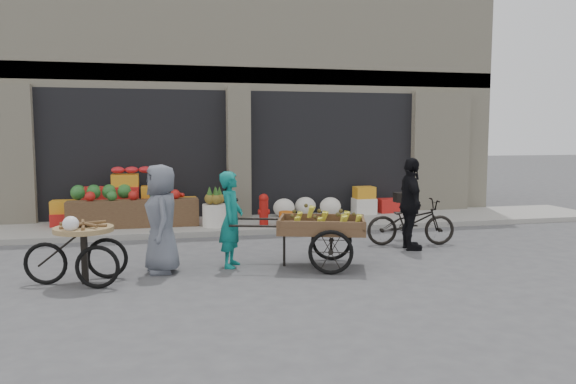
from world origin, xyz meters
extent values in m
plane|color=#424244|center=(0.00, 0.00, 0.00)|extent=(80.00, 80.00, 0.00)
cube|color=gray|center=(0.00, 4.10, 0.06)|extent=(18.00, 2.20, 0.12)
cube|color=beige|center=(0.00, 8.20, 3.50)|extent=(14.00, 6.00, 7.00)
cube|color=gray|center=(0.00, 5.35, 3.60)|extent=(14.00, 0.30, 0.40)
cube|color=black|center=(-2.48, 6.00, 1.67)|extent=(4.40, 1.60, 3.10)
cube|color=black|center=(2.48, 6.00, 1.67)|extent=(4.40, 1.60, 3.10)
cube|color=beige|center=(0.00, 5.15, 1.67)|extent=(0.55, 0.80, 3.22)
cube|color=brown|center=(-2.48, 3.95, 0.42)|extent=(2.80, 0.45, 0.60)
sphere|color=#1E5923|center=(-3.17, 4.45, 0.86)|extent=(0.34, 0.34, 0.34)
cylinder|color=silver|center=(-0.75, 3.60, 0.37)|extent=(0.52, 0.52, 0.50)
cylinder|color=#A5140F|center=(0.35, 3.55, 0.40)|extent=(0.20, 0.20, 0.56)
sphere|color=#A5140F|center=(0.35, 3.55, 0.72)|extent=(0.22, 0.22, 0.22)
cylinder|color=orange|center=(0.85, 3.50, 0.27)|extent=(0.32, 0.32, 0.30)
ellipsoid|color=silver|center=(1.68, 4.70, 0.34)|extent=(1.70, 0.60, 0.44)
imported|color=black|center=(-0.35, 4.20, 0.58)|extent=(0.51, 0.43, 0.93)
cube|color=brown|center=(0.62, -0.06, 0.64)|extent=(1.60, 1.30, 0.12)
torus|color=black|center=(0.61, -0.58, 0.35)|extent=(0.68, 0.28, 0.70)
torus|color=black|center=(0.92, 0.36, 0.35)|extent=(0.68, 0.28, 0.70)
cylinder|color=black|center=(0.04, 0.13, 0.29)|extent=(0.05, 0.05, 0.58)
imported|color=#0E7069|center=(-0.81, 0.30, 0.78)|extent=(0.55, 0.66, 1.56)
cylinder|color=#9E7F51|center=(-3.01, -0.27, 0.80)|extent=(0.96, 0.96, 0.07)
cube|color=black|center=(-3.01, -0.27, 0.40)|extent=(0.09, 0.09, 0.80)
torus|color=black|center=(-2.81, -0.58, 0.31)|extent=(0.62, 0.15, 0.62)
torus|color=black|center=(-2.72, -0.03, 0.31)|extent=(0.62, 0.15, 0.62)
torus|color=black|center=(-3.56, -0.19, 0.31)|extent=(0.62, 0.15, 0.62)
imported|color=slate|center=(-1.91, 0.17, 0.85)|extent=(0.63, 0.88, 1.70)
imported|color=black|center=(2.83, 1.28, 0.45)|extent=(1.79, 0.89, 0.90)
imported|color=black|center=(2.63, 0.88, 0.86)|extent=(0.59, 1.07, 1.73)
camera|label=1|loc=(-1.97, -8.69, 2.18)|focal=35.00mm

